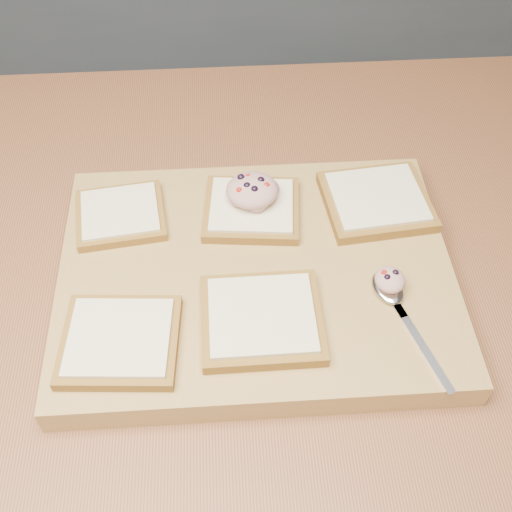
{
  "coord_description": "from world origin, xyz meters",
  "views": [
    {
      "loc": [
        0.05,
        -0.55,
        1.53
      ],
      "look_at": [
        0.08,
        -0.07,
        0.96
      ],
      "focal_mm": 45.0,
      "sensor_mm": 36.0,
      "label": 1
    }
  ],
  "objects": [
    {
      "name": "bread_far_right",
      "position": [
        0.24,
        0.02,
        0.95
      ],
      "size": [
        0.14,
        0.13,
        0.02
      ],
      "color": "brown",
      "rests_on": "cutting_board"
    },
    {
      "name": "ground",
      "position": [
        0.0,
        0.0,
        0.0
      ],
      "size": [
        4.0,
        4.0,
        0.0
      ],
      "primitive_type": "plane",
      "color": "#515459",
      "rests_on": "ground"
    },
    {
      "name": "spoon",
      "position": [
        0.23,
        -0.13,
        0.94
      ],
      "size": [
        0.07,
        0.16,
        0.01
      ],
      "color": "silver",
      "rests_on": "cutting_board"
    },
    {
      "name": "island_counter",
      "position": [
        0.0,
        0.0,
        0.45
      ],
      "size": [
        2.0,
        0.8,
        0.9
      ],
      "color": "slate",
      "rests_on": "ground"
    },
    {
      "name": "spoon_salad",
      "position": [
        0.23,
        -0.11,
        0.96
      ],
      "size": [
        0.03,
        0.04,
        0.02
      ],
      "color": "tan",
      "rests_on": "spoon"
    },
    {
      "name": "bread_near_left",
      "position": [
        -0.07,
        -0.17,
        0.95
      ],
      "size": [
        0.13,
        0.12,
        0.02
      ],
      "color": "brown",
      "rests_on": "cutting_board"
    },
    {
      "name": "cutting_board",
      "position": [
        0.08,
        -0.07,
        0.92
      ],
      "size": [
        0.47,
        0.35,
        0.04
      ],
      "primitive_type": "cube",
      "color": "tan",
      "rests_on": "island_counter"
    },
    {
      "name": "back_counter",
      "position": [
        0.0,
        1.43,
        0.47
      ],
      "size": [
        3.6,
        0.62,
        0.94
      ],
      "color": "slate",
      "rests_on": "ground"
    },
    {
      "name": "bread_near_center",
      "position": [
        0.08,
        -0.15,
        0.95
      ],
      "size": [
        0.13,
        0.12,
        0.02
      ],
      "color": "brown",
      "rests_on": "cutting_board"
    },
    {
      "name": "tuna_salad_dollop",
      "position": [
        0.08,
        0.03,
        0.97
      ],
      "size": [
        0.07,
        0.06,
        0.03
      ],
      "color": "tan",
      "rests_on": "bread_far_center"
    },
    {
      "name": "bread_far_left",
      "position": [
        -0.09,
        0.02,
        0.94
      ],
      "size": [
        0.12,
        0.11,
        0.02
      ],
      "color": "brown",
      "rests_on": "cutting_board"
    },
    {
      "name": "bread_far_center",
      "position": [
        0.08,
        0.02,
        0.95
      ],
      "size": [
        0.13,
        0.12,
        0.02
      ],
      "color": "brown",
      "rests_on": "cutting_board"
    }
  ]
}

